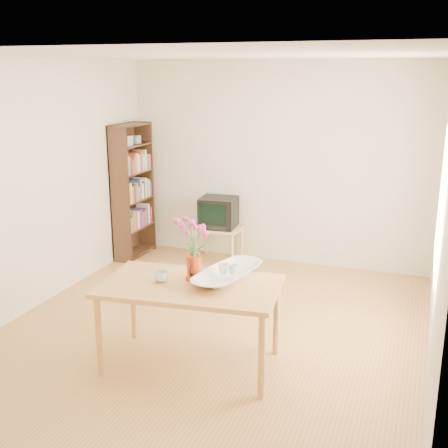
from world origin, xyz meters
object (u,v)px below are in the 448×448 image
at_px(table, 190,292).
at_px(bowl, 228,251).
at_px(pitcher, 194,269).
at_px(television, 219,212).
at_px(mug, 161,277).

xyz_separation_m(table, bowl, (0.26, 0.21, 0.33)).
relative_size(table, pitcher, 7.11).
distance_m(table, bowl, 0.47).
xyz_separation_m(table, television, (-0.78, 2.70, -0.01)).
height_order(table, bowl, bowl).
bearing_deg(mug, television, -100.73).
relative_size(pitcher, mug, 1.91).
bearing_deg(pitcher, bowl, 11.61).
distance_m(pitcher, television, 2.71).
relative_size(pitcher, bowl, 0.41).
bearing_deg(bowl, television, 112.55).
xyz_separation_m(table, mug, (-0.25, -0.04, 0.12)).
xyz_separation_m(bowl, television, (-1.03, 2.49, -0.34)).
distance_m(mug, television, 2.79).
distance_m(pitcher, bowl, 0.33).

